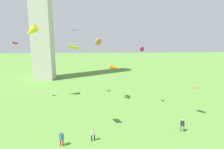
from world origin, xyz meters
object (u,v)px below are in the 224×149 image
kite_flying_4 (98,40)px  kite_flying_7 (194,87)px  person_0 (182,124)px  kite_flying_0 (73,47)px  person_2 (93,134)px  kite_flying_6 (74,30)px  kite_flying_1 (15,43)px  kite_flying_2 (31,31)px  kite_flying_3 (114,68)px  kite_flying_5 (140,49)px  person_1 (62,138)px

kite_flying_4 → kite_flying_7: (14.12, -5.45, -6.76)m
person_0 → kite_flying_0: (-13.43, 0.39, 9.78)m
person_2 → kite_flying_6: (-3.80, 16.69, 11.97)m
kite_flying_0 → kite_flying_1: bearing=32.1°
kite_flying_2 → kite_flying_4: size_ratio=1.43×
kite_flying_4 → kite_flying_7: 16.58m
kite_flying_0 → kite_flying_3: (5.60, 12.85, -4.62)m
kite_flying_5 → kite_flying_6: bearing=-48.7°
kite_flying_7 → kite_flying_5: bearing=27.2°
kite_flying_4 → kite_flying_0: bearing=-109.9°
kite_flying_6 → kite_flying_0: bearing=114.2°
person_2 → kite_flying_2: (-11.11, 15.11, 11.79)m
kite_flying_4 → kite_flying_2: bearing=161.3°
kite_flying_5 → person_2: bearing=34.5°
person_0 → kite_flying_5: bearing=-28.4°
person_1 → kite_flying_0: (1.28, 2.93, 9.76)m
kite_flying_0 → person_1: bearing=145.5°
kite_flying_7 → kite_flying_3: bearing=20.5°
person_1 → kite_flying_7: 20.00m
kite_flying_0 → kite_flying_1: (-11.74, 12.62, -0.09)m
kite_flying_0 → kite_flying_1: 17.24m
person_1 → kite_flying_3: kite_flying_3 is taller
person_1 → kite_flying_7: kite_flying_7 is taller
kite_flying_3 → kite_flying_0: bearing=-178.8°
kite_flying_6 → person_0: bearing=152.8°
person_0 → kite_flying_1: size_ratio=1.56×
person_1 → kite_flying_1: bearing=-21.4°
kite_flying_2 → kite_flying_3: size_ratio=1.66×
person_1 → kite_flying_4: (4.09, 12.96, 10.22)m
kite_flying_0 → kite_flying_5: size_ratio=1.18×
kite_flying_2 → kite_flying_7: kite_flying_2 is taller
kite_flying_5 → kite_flying_7: (7.36, -4.14, -5.46)m
person_0 → kite_flying_7: kite_flying_7 is taller
kite_flying_3 → person_0: bearing=-124.6°
kite_flying_0 → kite_flying_2: kite_flying_2 is taller
person_2 → kite_flying_5: bearing=-143.1°
person_1 → kite_flying_3: 17.96m
kite_flying_0 → person_0: bearing=-102.5°
kite_flying_5 → person_1: bearing=26.1°
person_0 → person_1: bearing=48.4°
person_2 → kite_flying_6: bearing=-95.8°
kite_flying_6 → kite_flying_5: bearing=170.0°
person_0 → kite_flying_4: kite_flying_4 is taller
person_1 → kite_flying_2: size_ratio=0.61×
person_0 → person_2: 11.40m
kite_flying_3 → kite_flying_6: (-7.25, 1.79, 6.74)m
kite_flying_3 → kite_flying_1: bearing=115.5°
person_1 → kite_flying_0: 10.27m
kite_flying_7 → person_2: bearing=80.8°
person_1 → kite_flying_6: kite_flying_6 is taller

